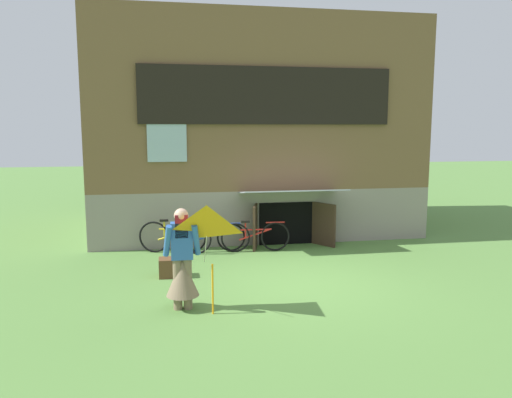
{
  "coord_description": "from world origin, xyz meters",
  "views": [
    {
      "loc": [
        -2.37,
        -8.71,
        2.87
      ],
      "look_at": [
        -0.67,
        0.78,
        1.48
      ],
      "focal_mm": 34.74,
      "sensor_mm": 36.0,
      "label": 1
    }
  ],
  "objects": [
    {
      "name": "ground_plane",
      "position": [
        0.0,
        0.0,
        0.0
      ],
      "size": [
        60.0,
        60.0,
        0.0
      ],
      "primitive_type": "plane",
      "color": "#56843D"
    },
    {
      "name": "log_house",
      "position": [
        -0.0,
        5.59,
        2.83
      ],
      "size": [
        8.51,
        6.3,
        5.65
      ],
      "color": "gray",
      "rests_on": "ground_plane"
    },
    {
      "name": "person",
      "position": [
        -2.18,
        -1.05,
        0.69
      ],
      "size": [
        0.61,
        0.52,
        1.63
      ],
      "rotation": [
        0.0,
        0.0,
        -0.39
      ],
      "color": "#7F6B51",
      "rests_on": "ground_plane"
    },
    {
      "name": "kite",
      "position": [
        -1.82,
        -1.58,
        1.33
      ],
      "size": [
        0.92,
        0.9,
        1.66
      ],
      "color": "orange",
      "rests_on": "ground_plane"
    },
    {
      "name": "bicycle_red",
      "position": [
        -0.4,
        2.4,
        0.36
      ],
      "size": [
        1.62,
        0.13,
        0.74
      ],
      "rotation": [
        0.0,
        0.0,
        -0.05
      ],
      "color": "black",
      "rests_on": "ground_plane"
    },
    {
      "name": "bicycle_blue",
      "position": [
        -1.41,
        2.54,
        0.35
      ],
      "size": [
        1.58,
        0.14,
        0.72
      ],
      "rotation": [
        0.0,
        0.0,
        -0.06
      ],
      "color": "black",
      "rests_on": "ground_plane"
    },
    {
      "name": "bicycle_yellow",
      "position": [
        -2.25,
        2.57,
        0.38
      ],
      "size": [
        1.65,
        0.59,
        0.79
      ],
      "rotation": [
        0.0,
        0.0,
        -0.32
      ],
      "color": "black",
      "rests_on": "ground_plane"
    },
    {
      "name": "wooden_crate",
      "position": [
        -2.38,
        0.75,
        0.18
      ],
      "size": [
        0.41,
        0.35,
        0.36
      ],
      "primitive_type": "cube",
      "color": "brown",
      "rests_on": "ground_plane"
    }
  ]
}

